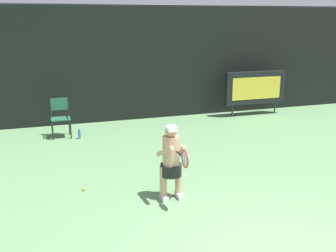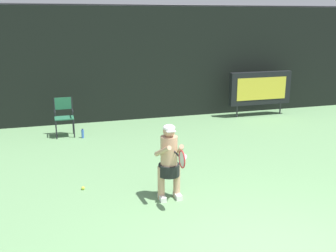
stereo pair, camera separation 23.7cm
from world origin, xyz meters
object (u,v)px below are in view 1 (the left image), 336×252
Objects in this scene: scoreboard at (255,88)px; tennis_ball_loose at (84,189)px; tennis_player at (171,160)px; water_bottle at (79,134)px; tennis_racket at (184,159)px; umpire_chair at (60,115)px.

scoreboard is 32.35× the size of tennis_ball_loose.
tennis_player is 20.83× the size of tennis_ball_loose.
water_bottle is 0.44× the size of tennis_racket.
tennis_racket is 8.85× the size of tennis_ball_loose.
scoreboard reaches higher than tennis_player.
scoreboard is 6.15m from water_bottle.
water_bottle is 4.58m from tennis_player.
umpire_chair is 3.95m from tennis_ball_loose.
scoreboard is at bearing 47.97° from tennis_player.
tennis_ball_loose is at bearing -144.55° from scoreboard.
umpire_chair is 1.79× the size of tennis_racket.
tennis_player is 1.87m from tennis_ball_loose.
umpire_chair is at bearing 141.17° from water_bottle.
tennis_ball_loose is at bearing -87.65° from umpire_chair.
tennis_player reaches higher than umpire_chair.
scoreboard reaches higher than tennis_ball_loose.
tennis_ball_loose is at bearing 150.89° from tennis_player.
tennis_player reaches higher than tennis_racket.
tennis_player is 2.35× the size of tennis_racket.
umpire_chair is at bearing -174.79° from scoreboard.
water_bottle is 3.55m from tennis_ball_loose.
tennis_player is (1.67, -4.74, 0.14)m from umpire_chair.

